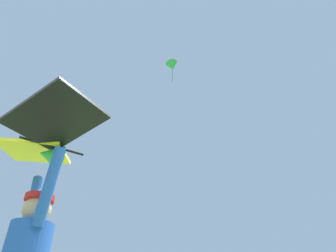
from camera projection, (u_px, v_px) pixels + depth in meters
The scene contains 2 objects.
held_stunt_kite at pixel (47, 143), 2.78m from camera, with size 1.51×1.01×0.38m.
distant_kite_green_mid_left at pixel (172, 66), 22.28m from camera, with size 1.10×1.15×2.00m.
Camera 1 is at (1.96, -1.52, 0.68)m, focal length 31.98 mm.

